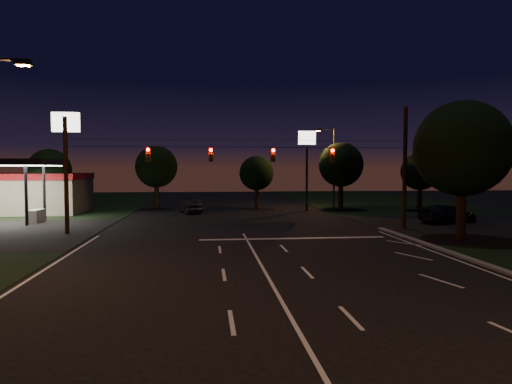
{
  "coord_description": "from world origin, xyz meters",
  "views": [
    {
      "loc": [
        -2.51,
        -17.15,
        4.52
      ],
      "look_at": [
        0.62,
        11.61,
        3.0
      ],
      "focal_mm": 32.0,
      "sensor_mm": 36.0,
      "label": 1
    }
  ],
  "objects": [
    {
      "name": "pole_sign_left_near",
      "position": [
        -14.0,
        22.0,
        6.98
      ],
      "size": [
        2.2,
        0.3,
        9.1
      ],
      "color": "black",
      "rests_on": "ground"
    },
    {
      "name": "pole_sign_right",
      "position": [
        8.0,
        30.0,
        6.24
      ],
      "size": [
        1.8,
        0.3,
        8.4
      ],
      "color": "black",
      "rests_on": "ground"
    },
    {
      "name": "center_line",
      "position": [
        0.0,
        -6.0,
        0.01
      ],
      "size": [
        0.14,
        40.0,
        0.01
      ],
      "primitive_type": "cube",
      "color": "silver",
      "rests_on": "ground"
    },
    {
      "name": "stop_bar",
      "position": [
        3.0,
        11.5,
        0.01
      ],
      "size": [
        12.0,
        0.5,
        0.01
      ],
      "primitive_type": "cube",
      "color": "silver",
      "rests_on": "ground"
    },
    {
      "name": "tree_far_e",
      "position": [
        20.02,
        29.11,
        4.11
      ],
      "size": [
        4.0,
        4.0,
        6.18
      ],
      "color": "black",
      "rests_on": "ground"
    },
    {
      "name": "signal_span",
      "position": [
        -0.0,
        14.96,
        5.5
      ],
      "size": [
        24.0,
        0.4,
        1.56
      ],
      "color": "black",
      "rests_on": "ground"
    },
    {
      "name": "tree_right_near",
      "position": [
        13.53,
        10.17,
        5.68
      ],
      "size": [
        6.0,
        6.0,
        8.76
      ],
      "color": "black",
      "rests_on": "ground"
    },
    {
      "name": "utility_pole_right",
      "position": [
        12.0,
        15.0,
        0.0
      ],
      "size": [
        0.3,
        0.3,
        9.0
      ],
      "primitive_type": "cylinder",
      "color": "black",
      "rests_on": "ground"
    },
    {
      "name": "cross_street_right",
      "position": [
        20.0,
        16.0,
        0.0
      ],
      "size": [
        20.0,
        16.0,
        0.02
      ],
      "primitive_type": "cube",
      "color": "black",
      "rests_on": "ground"
    },
    {
      "name": "car_cross",
      "position": [
        17.13,
        18.15,
        0.76
      ],
      "size": [
        5.64,
        3.71,
        1.52
      ],
      "primitive_type": "imported",
      "rotation": [
        0.0,
        0.0,
        1.9
      ],
      "color": "black",
      "rests_on": "ground"
    },
    {
      "name": "gas_station",
      "position": [
        -21.86,
        30.39,
        2.38
      ],
      "size": [
        14.2,
        16.1,
        5.25
      ],
      "color": "gray",
      "rests_on": "ground"
    },
    {
      "name": "ground",
      "position": [
        0.0,
        0.0,
        0.0
      ],
      "size": [
        140.0,
        140.0,
        0.0
      ],
      "primitive_type": "plane",
      "color": "black",
      "rests_on": "ground"
    },
    {
      "name": "tree_far_b",
      "position": [
        -7.98,
        34.13,
        4.61
      ],
      "size": [
        4.6,
        4.6,
        6.98
      ],
      "color": "black",
      "rests_on": "ground"
    },
    {
      "name": "utility_pole_left",
      "position": [
        -12.0,
        15.0,
        0.0
      ],
      "size": [
        0.28,
        0.28,
        8.0
      ],
      "primitive_type": "cylinder",
      "color": "black",
      "rests_on": "ground"
    },
    {
      "name": "car_oncoming_b",
      "position": [
        -4.2,
        28.91,
        0.7
      ],
      "size": [
        2.65,
        4.48,
        1.4
      ],
      "primitive_type": "imported",
      "rotation": [
        0.0,
        0.0,
        3.44
      ],
      "color": "black",
      "rests_on": "ground"
    },
    {
      "name": "street_light_right_far",
      "position": [
        11.24,
        32.0,
        5.24
      ],
      "size": [
        2.2,
        0.35,
        9.0
      ],
      "color": "black",
      "rests_on": "ground"
    },
    {
      "name": "car_oncoming_a",
      "position": [
        -4.43,
        31.83,
        0.73
      ],
      "size": [
        2.06,
        4.39,
        1.45
      ],
      "primitive_type": "imported",
      "rotation": [
        0.0,
        0.0,
        3.22
      ],
      "color": "black",
      "rests_on": "ground"
    },
    {
      "name": "tree_far_c",
      "position": [
        3.02,
        33.1,
        3.9
      ],
      "size": [
        3.8,
        3.8,
        5.86
      ],
      "color": "black",
      "rests_on": "ground"
    },
    {
      "name": "tree_far_d",
      "position": [
        12.02,
        31.13,
        4.83
      ],
      "size": [
        4.8,
        4.8,
        7.3
      ],
      "color": "black",
      "rests_on": "ground"
    },
    {
      "name": "tree_far_a",
      "position": [
        -17.98,
        30.12,
        4.26
      ],
      "size": [
        4.2,
        4.2,
        6.42
      ],
      "color": "black",
      "rests_on": "ground"
    }
  ]
}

